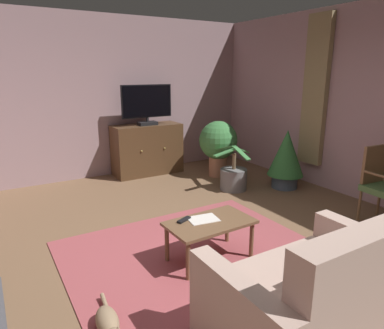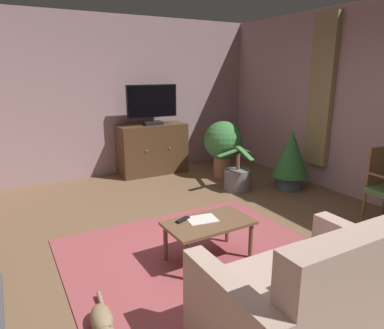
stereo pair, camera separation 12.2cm
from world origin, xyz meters
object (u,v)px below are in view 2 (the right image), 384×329
Objects in this scene: potted_plant_tall_palm_by_window at (291,157)px; potted_plant_on_hearth_side at (223,143)px; folded_newspaper at (202,219)px; tv_remote at (183,220)px; coffee_table at (209,227)px; potted_plant_small_fern_corner at (237,178)px; tv_cabinet at (152,150)px; cat at (103,321)px; television at (152,104)px; sofa_floral at (310,301)px.

potted_plant_on_hearth_side is at bearing 116.48° from potted_plant_tall_palm_by_window.
potted_plant_tall_palm_by_window reaches higher than folded_newspaper.
potted_plant_on_hearth_side reaches higher than tv_remote.
potted_plant_tall_palm_by_window is at bearing 28.40° from coffee_table.
potted_plant_on_hearth_side is at bearing 73.46° from potted_plant_small_fern_corner.
folded_newspaper is (-0.03, 0.08, 0.06)m from coffee_table.
coffee_table is (-0.74, -3.22, -0.07)m from tv_cabinet.
tv_cabinet is 2.53m from potted_plant_tall_palm_by_window.
potted_plant_tall_palm_by_window is at bearing 26.25° from cat.
folded_newspaper is at bearing -103.87° from tv_cabinet.
potted_plant_tall_palm_by_window is (0.79, -0.36, 0.34)m from potted_plant_small_fern_corner.
sofa_floral is at bearing -99.12° from television.
potted_plant_on_hearth_side is (1.76, 3.70, 0.29)m from sofa_floral.
cat is (-1.25, 0.81, -0.25)m from sofa_floral.
tv_remote is 0.57× the size of folded_newspaper.
sofa_floral is (-0.72, -4.47, -0.98)m from television.
sofa_floral is 1.61× the size of potted_plant_small_fern_corner.
sofa_floral is at bearing -88.84° from coffee_table.
sofa_floral reaches higher than coffee_table.
potted_plant_on_hearth_side reaches higher than coffee_table.
potted_plant_on_hearth_side is at bearing -38.16° from tv_cabinet.
television is 0.98× the size of potted_plant_tall_palm_by_window.
potted_plant_small_fern_corner is at bearing 37.34° from cat.
coffee_table is (-0.74, -3.17, -0.94)m from television.
tv_cabinet is at bearing 76.98° from coffee_table.
tv_cabinet is 0.87m from television.
folded_newspaper is (-0.78, -3.09, -0.88)m from television.
potted_plant_small_fern_corner is at bearing 52.82° from folded_newspaper.
sofa_floral is 3.47m from potted_plant_tall_palm_by_window.
potted_plant_on_hearth_side is (1.04, -0.82, 0.18)m from tv_cabinet.
potted_plant_small_fern_corner is (0.82, -1.59, -0.25)m from tv_cabinet.
potted_plant_tall_palm_by_window is at bearing -49.74° from television.
cat is at bearing -158.11° from coffee_table.
tv_cabinet is 1.34m from potted_plant_on_hearth_side.
coffee_table is at bearing -151.60° from potted_plant_tall_palm_by_window.
television is 0.66× the size of sofa_floral.
potted_plant_small_fern_corner is 0.93× the size of potted_plant_tall_palm_by_window.
tv_remote is (-0.96, -3.02, -0.88)m from television.
potted_plant_tall_palm_by_window is (2.32, 2.58, 0.20)m from sofa_floral.
potted_plant_small_fern_corner reaches higher than folded_newspaper.
folded_newspaper is 2.67m from potted_plant_tall_palm_by_window.
tv_cabinet is 3.22m from tv_remote.
coffee_table is 3.00m from potted_plant_on_hearth_side.
sofa_floral is at bearing -32.90° from cat.
coffee_table is 2.68m from potted_plant_tall_palm_by_window.
potted_plant_tall_palm_by_window reaches higher than cat.
potted_plant_on_hearth_side is (1.04, -0.77, -0.69)m from television.
tv_cabinet is at bearing 90.00° from television.
tv_remote is 2.33m from potted_plant_small_fern_corner.
coffee_table is 1.35m from cat.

